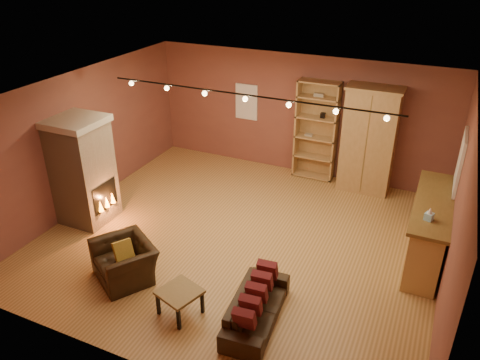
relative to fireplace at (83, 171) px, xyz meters
The scene contains 16 objects.
floor 3.28m from the fireplace, 11.16° to the left, with size 7.00×7.00×0.00m, color olive.
ceiling 3.55m from the fireplace, 11.16° to the left, with size 7.00×7.00×0.00m, color brown.
back_wall 4.92m from the fireplace, 51.69° to the left, with size 7.00×0.02×2.80m, color brown.
left_wall 0.83m from the fireplace, 127.41° to the left, with size 0.02×6.50×2.80m, color brown.
right_wall 6.58m from the fireplace, ahead, with size 0.02×6.50×2.80m, color brown.
fireplace is the anchor object (origin of this frame).
back_window 4.24m from the fireplace, 65.55° to the left, with size 0.56×0.04×0.86m, color white.
bookcase 5.14m from the fireplace, 46.49° to the left, with size 0.94×0.37×2.30m.
armoire 5.93m from the fireplace, 36.82° to the left, with size 1.16×0.66×2.35m.
bar_counter 6.41m from the fireplace, 12.64° to the left, with size 0.63×2.36×1.13m.
tissue_box 6.24m from the fireplace, ahead, with size 0.14×0.14×0.21m.
right_window 6.84m from the fireplace, 17.08° to the left, with size 0.05×0.90×1.00m, color white.
loveseat 4.39m from the fireplace, 16.87° to the right, with size 0.61×1.62×0.70m.
armchair 2.27m from the fireplace, 34.49° to the right, with size 1.18×1.07×0.86m.
coffee_table 3.52m from the fireplace, 27.52° to the right, with size 0.70×0.70×0.42m.
track_rail 3.54m from the fireplace, 14.74° to the left, with size 5.20×0.09×0.13m.
Camera 1 is at (3.04, -6.70, 5.00)m, focal length 35.00 mm.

